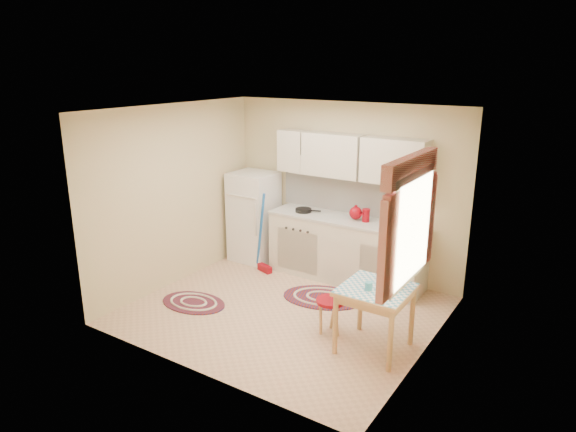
# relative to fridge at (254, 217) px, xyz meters

# --- Properties ---
(room_shell) EXTENTS (3.64, 3.60, 2.52)m
(room_shell) POSITION_rel_fridge_xyz_m (1.54, -1.01, 0.90)
(room_shell) COLOR tan
(room_shell) RESTS_ON ground
(fridge) EXTENTS (0.65, 0.60, 1.40)m
(fridge) POSITION_rel_fridge_xyz_m (0.00, 0.00, 0.00)
(fridge) COLOR white
(fridge) RESTS_ON ground
(broom) EXTENTS (0.30, 0.21, 1.20)m
(broom) POSITION_rel_fridge_xyz_m (0.44, -0.35, -0.10)
(broom) COLOR blue
(broom) RESTS_ON ground
(base_cabinets) EXTENTS (2.25, 0.60, 0.88)m
(base_cabinets) POSITION_rel_fridge_xyz_m (1.58, 0.05, -0.26)
(base_cabinets) COLOR beige
(base_cabinets) RESTS_ON ground
(countertop) EXTENTS (2.27, 0.62, 0.04)m
(countertop) POSITION_rel_fridge_xyz_m (1.58, 0.05, 0.20)
(countertop) COLOR #B1B0A8
(countertop) RESTS_ON base_cabinets
(frying_pan) EXTENTS (0.30, 0.30, 0.05)m
(frying_pan) POSITION_rel_fridge_xyz_m (0.90, 0.00, 0.24)
(frying_pan) COLOR black
(frying_pan) RESTS_ON countertop
(red_kettle) EXTENTS (0.25, 0.24, 0.20)m
(red_kettle) POSITION_rel_fridge_xyz_m (1.72, 0.05, 0.32)
(red_kettle) COLOR maroon
(red_kettle) RESTS_ON countertop
(red_canister) EXTENTS (0.13, 0.13, 0.16)m
(red_canister) POSITION_rel_fridge_xyz_m (1.87, 0.05, 0.30)
(red_canister) COLOR maroon
(red_canister) RESTS_ON countertop
(table) EXTENTS (0.72, 0.72, 0.72)m
(table) POSITION_rel_fridge_xyz_m (2.70, -1.47, -0.34)
(table) COLOR tan
(table) RESTS_ON ground
(stool) EXTENTS (0.38, 0.38, 0.42)m
(stool) POSITION_rel_fridge_xyz_m (2.14, -1.43, -0.49)
(stool) COLOR maroon
(stool) RESTS_ON ground
(coffee_pot) EXTENTS (0.13, 0.11, 0.25)m
(coffee_pot) POSITION_rel_fridge_xyz_m (2.88, -1.35, 0.14)
(coffee_pot) COLOR teal
(coffee_pot) RESTS_ON table
(mug) EXTENTS (0.10, 0.10, 0.10)m
(mug) POSITION_rel_fridge_xyz_m (2.66, -1.57, 0.07)
(mug) COLOR teal
(mug) RESTS_ON table
(rug_center) EXTENTS (1.26, 1.02, 0.02)m
(rug_center) POSITION_rel_fridge_xyz_m (1.63, -0.66, -0.69)
(rug_center) COLOR maroon
(rug_center) RESTS_ON ground
(rug_left) EXTENTS (0.94, 0.67, 0.02)m
(rug_left) POSITION_rel_fridge_xyz_m (0.28, -1.72, -0.69)
(rug_left) COLOR maroon
(rug_left) RESTS_ON ground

